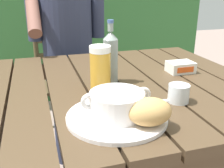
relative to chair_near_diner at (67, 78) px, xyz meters
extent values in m
cube|color=#463422|center=(-0.25, -0.93, 0.27)|extent=(0.13, 0.99, 0.04)
cube|color=#463422|center=(-0.11, -0.93, 0.27)|extent=(0.13, 0.99, 0.04)
cube|color=#463422|center=(0.03, -0.93, 0.27)|extent=(0.13, 0.99, 0.04)
cube|color=#463422|center=(0.17, -0.93, 0.27)|extent=(0.13, 0.99, 0.04)
cube|color=#463422|center=(0.31, -0.93, 0.27)|extent=(0.13, 0.99, 0.04)
cube|color=#463422|center=(0.45, -0.93, 0.27)|extent=(0.13, 0.99, 0.04)
cube|color=#463422|center=(0.59, -0.93, 0.27)|extent=(0.13, 0.99, 0.04)
cube|color=#463422|center=(0.03, -0.46, 0.21)|extent=(1.20, 0.03, 0.08)
cube|color=#463422|center=(0.61, -0.47, -0.10)|extent=(0.06, 0.06, 0.71)
cube|color=#326633|center=(0.03, 0.96, 0.51)|extent=(2.98, 0.60, 1.93)
cylinder|color=#4C3823|center=(0.60, 1.11, 0.15)|extent=(0.10, 0.10, 1.22)
cylinder|color=#4E4127|center=(0.20, -0.24, -0.24)|extent=(0.04, 0.04, 0.44)
cylinder|color=#4E4127|center=(-0.20, -0.24, -0.24)|extent=(0.04, 0.04, 0.44)
cylinder|color=#4E4127|center=(0.20, 0.13, -0.24)|extent=(0.04, 0.04, 0.44)
cylinder|color=#4E4127|center=(-0.20, 0.13, -0.24)|extent=(0.04, 0.04, 0.44)
cube|color=#4E4127|center=(0.00, -0.05, -0.01)|extent=(0.44, 0.41, 0.02)
cylinder|color=#4E4127|center=(0.20, 0.13, 0.22)|extent=(0.04, 0.04, 0.48)
cylinder|color=#4E4127|center=(-0.20, 0.13, 0.22)|extent=(0.04, 0.04, 0.48)
cube|color=#4E4127|center=(0.00, 0.13, 0.15)|extent=(0.40, 0.02, 0.04)
cube|color=#4E4127|center=(0.00, 0.13, 0.27)|extent=(0.40, 0.02, 0.04)
cube|color=#4E4127|center=(0.00, 0.13, 0.38)|extent=(0.40, 0.02, 0.04)
cylinder|color=#2C324A|center=(0.08, -0.35, -0.23)|extent=(0.11, 0.11, 0.45)
cylinder|color=#2C324A|center=(0.08, -0.25, 0.05)|extent=(0.13, 0.40, 0.13)
cylinder|color=#2C324A|center=(-0.09, -0.35, -0.23)|extent=(0.11, 0.11, 0.45)
cylinder|color=#2C324A|center=(-0.09, -0.25, 0.05)|extent=(0.13, 0.40, 0.13)
cylinder|color=#2C324A|center=(0.00, -0.15, 0.32)|extent=(0.32, 0.32, 0.53)
cylinder|color=#2C324A|center=(0.20, -0.17, 0.46)|extent=(0.08, 0.08, 0.26)
cylinder|color=#2C324A|center=(-0.20, -0.17, 0.46)|extent=(0.08, 0.08, 0.26)
cylinder|color=brown|center=(-0.20, -0.33, 0.49)|extent=(0.07, 0.25, 0.21)
cylinder|color=white|center=(0.00, -1.22, 0.29)|extent=(0.29, 0.29, 0.01)
cylinder|color=white|center=(0.00, -1.22, 0.33)|extent=(0.16, 0.16, 0.07)
cylinder|color=#B3571F|center=(0.00, -1.22, 0.35)|extent=(0.14, 0.14, 0.01)
torus|color=white|center=(-0.08, -1.22, 0.35)|extent=(0.05, 0.01, 0.05)
torus|color=white|center=(0.08, -1.22, 0.35)|extent=(0.05, 0.01, 0.05)
ellipsoid|color=tan|center=(0.06, -1.30, 0.34)|extent=(0.13, 0.10, 0.08)
cylinder|color=gold|center=(0.01, -1.00, 0.36)|extent=(0.07, 0.07, 0.14)
cylinder|color=white|center=(0.01, -1.00, 0.44)|extent=(0.08, 0.08, 0.02)
cylinder|color=gray|center=(0.07, -0.92, 0.37)|extent=(0.06, 0.06, 0.17)
cone|color=gray|center=(0.07, -0.92, 0.47)|extent=(0.06, 0.06, 0.03)
cylinder|color=gray|center=(0.07, -0.92, 0.50)|extent=(0.02, 0.02, 0.03)
cylinder|color=#415E99|center=(0.07, -0.92, 0.52)|extent=(0.02, 0.02, 0.01)
cylinder|color=silver|center=(0.23, -1.17, 0.32)|extent=(0.07, 0.07, 0.06)
cube|color=white|center=(0.40, -0.89, 0.31)|extent=(0.11, 0.08, 0.05)
cube|color=#E2511C|center=(0.40, -0.93, 0.31)|extent=(0.08, 0.00, 0.02)
cube|color=silver|center=(0.18, -1.16, 0.29)|extent=(0.12, 0.03, 0.00)
cube|color=black|center=(0.12, -1.15, 0.29)|extent=(0.06, 0.02, 0.01)
camera|label=1|loc=(-0.21, -1.88, 0.65)|focal=42.61mm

